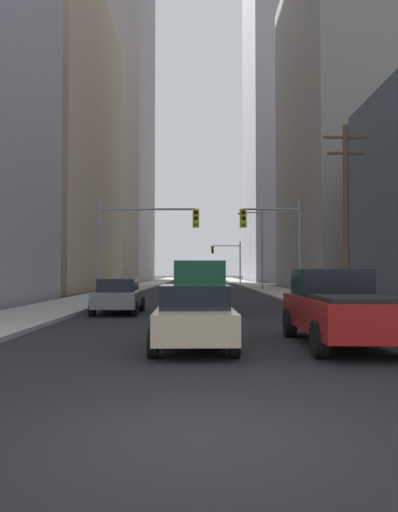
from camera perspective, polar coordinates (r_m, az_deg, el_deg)
ground_plane at (r=5.91m, az=0.32°, el=-19.95°), size 400.00×400.00×0.00m
sidewalk_left at (r=56.06m, az=-7.10°, el=-3.54°), size 3.54×160.00×0.15m
sidewalk_right at (r=56.07m, az=7.03°, el=-3.54°), size 3.54×160.00×0.15m
pickup_truck_red at (r=13.01m, az=15.68°, el=-5.70°), size 2.20×5.42×1.90m
cargo_van_green at (r=21.78m, az=-0.21°, el=-3.21°), size 2.17×5.27×2.26m
sedan_beige at (r=12.02m, az=-0.59°, el=-6.87°), size 1.95×4.24×1.52m
sedan_grey at (r=22.12m, az=-9.23°, el=-4.51°), size 1.95×4.25×1.52m
sedan_silver at (r=27.27m, az=0.24°, el=-4.00°), size 1.95×4.24×1.52m
sedan_white at (r=35.55m, az=-0.18°, el=-3.48°), size 1.95×4.21×1.52m
traffic_signal_near_left at (r=28.74m, az=-6.35°, el=2.83°), size 5.78×0.44×6.00m
traffic_signal_near_right at (r=28.88m, az=8.45°, el=2.61°), size 3.50×0.44×6.00m
traffic_signal_far_right at (r=69.88m, az=3.19°, el=0.07°), size 4.14×0.44×6.00m
utility_pole_right at (r=25.82m, az=16.36°, el=4.93°), size 2.20×0.28×9.10m
street_lamp_right at (r=46.62m, az=6.70°, el=1.57°), size 2.32×0.32×7.50m
building_left_mid_office at (r=55.94m, az=-19.91°, el=12.32°), size 17.19×26.70×30.69m
building_left_far_tower at (r=99.40m, az=-10.65°, el=16.00°), size 16.02×28.35×64.19m
building_right_mid_block at (r=55.99m, az=21.18°, el=13.93°), size 20.34×23.07×33.73m
building_right_far_highrise at (r=99.39m, az=12.79°, el=16.52°), size 24.10×23.96×65.85m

